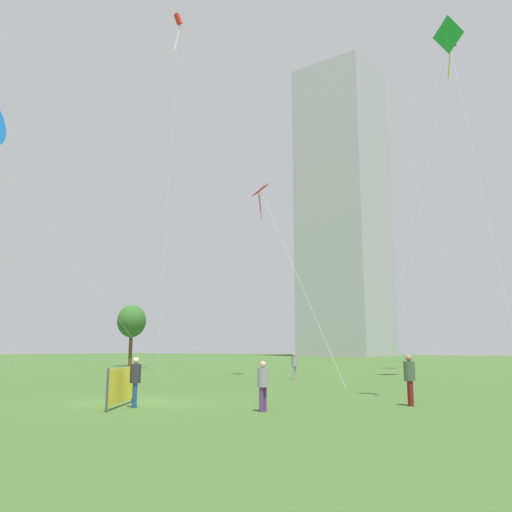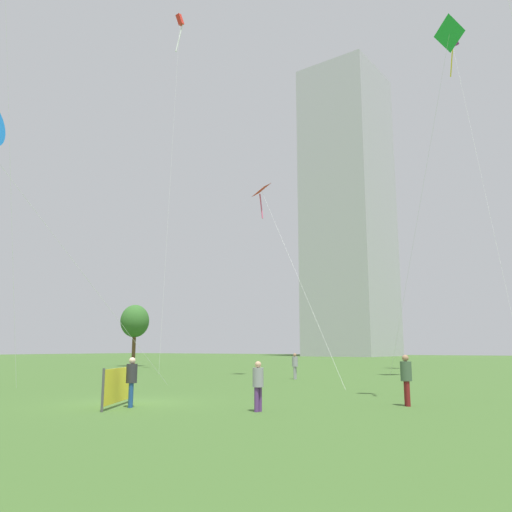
# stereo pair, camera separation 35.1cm
# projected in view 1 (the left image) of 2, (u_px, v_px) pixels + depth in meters

# --- Properties ---
(ground) EXTENTS (280.00, 280.00, 0.00)m
(ground) POSITION_uv_depth(u_px,v_px,m) (133.00, 403.00, 18.78)
(ground) COLOR #3D6028
(person_standing_0) EXTENTS (0.39, 0.39, 1.76)m
(person_standing_0) POSITION_uv_depth(u_px,v_px,m) (410.00, 376.00, 18.14)
(person_standing_0) COLOR maroon
(person_standing_0) RESTS_ON ground
(person_standing_1) EXTENTS (0.37, 0.37, 1.66)m
(person_standing_1) POSITION_uv_depth(u_px,v_px,m) (294.00, 364.00, 33.52)
(person_standing_1) COLOR gray
(person_standing_1) RESTS_ON ground
(person_standing_2) EXTENTS (0.37, 0.37, 1.67)m
(person_standing_2) POSITION_uv_depth(u_px,v_px,m) (135.00, 378.00, 17.63)
(person_standing_2) COLOR #1E478C
(person_standing_2) RESTS_ON ground
(person_standing_3) EXTENTS (0.35, 0.35, 1.57)m
(person_standing_3) POSITION_uv_depth(u_px,v_px,m) (263.00, 382.00, 16.49)
(person_standing_3) COLOR #593372
(person_standing_3) RESTS_ON ground
(kite_flying_1) EXTENTS (7.75, 6.35, 23.77)m
(kite_flying_1) POSITION_uv_depth(u_px,v_px,m) (448.00, 38.00, 35.47)
(kite_flying_1) COLOR silver
(kite_flying_1) RESTS_ON ground
(kite_flying_5) EXTENTS (4.90, 7.90, 31.10)m
(kite_flying_5) POSITION_uv_depth(u_px,v_px,m) (448.00, 38.00, 46.81)
(kite_flying_5) COLOR silver
(kite_flying_5) RESTS_ON ground
(kite_flying_6) EXTENTS (9.91, 7.84, 14.02)m
(kite_flying_6) POSITION_uv_depth(u_px,v_px,m) (260.00, 193.00, 37.93)
(kite_flying_6) COLOR silver
(kite_flying_6) RESTS_ON ground
(kite_flying_7) EXTENTS (2.39, 3.97, 33.20)m
(kite_flying_7) POSITION_uv_depth(u_px,v_px,m) (178.00, 25.00, 48.47)
(kite_flying_7) COLOR silver
(kite_flying_7) RESTS_ON ground
(park_tree_0) EXTENTS (3.17, 3.17, 6.79)m
(park_tree_0) POSITION_uv_depth(u_px,v_px,m) (132.00, 321.00, 57.57)
(park_tree_0) COLOR brown
(park_tree_0) RESTS_ON ground
(distant_highrise_0) EXTENTS (19.99, 21.76, 75.46)m
(distant_highrise_0) POSITION_uv_depth(u_px,v_px,m) (344.00, 210.00, 135.29)
(distant_highrise_0) COLOR #A8A8AD
(distant_highrise_0) RESTS_ON ground
(event_banner) EXTENTS (1.47, 2.63, 1.36)m
(event_banner) POSITION_uv_depth(u_px,v_px,m) (121.00, 385.00, 17.73)
(event_banner) COLOR #4C4C4C
(event_banner) RESTS_ON ground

